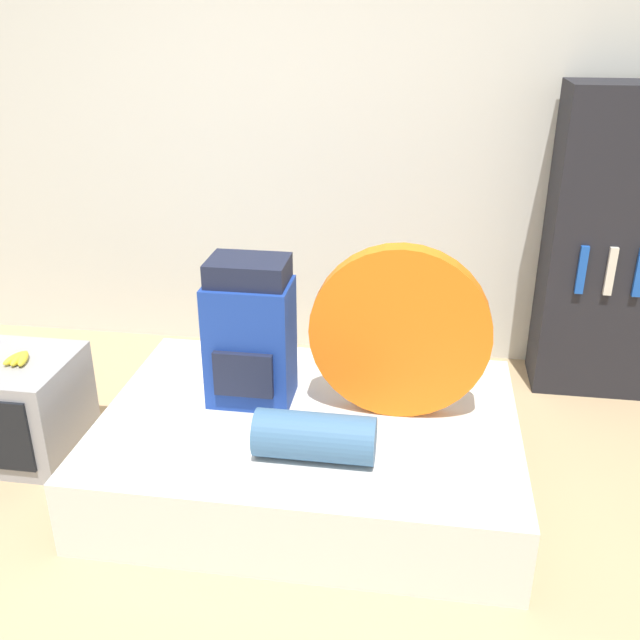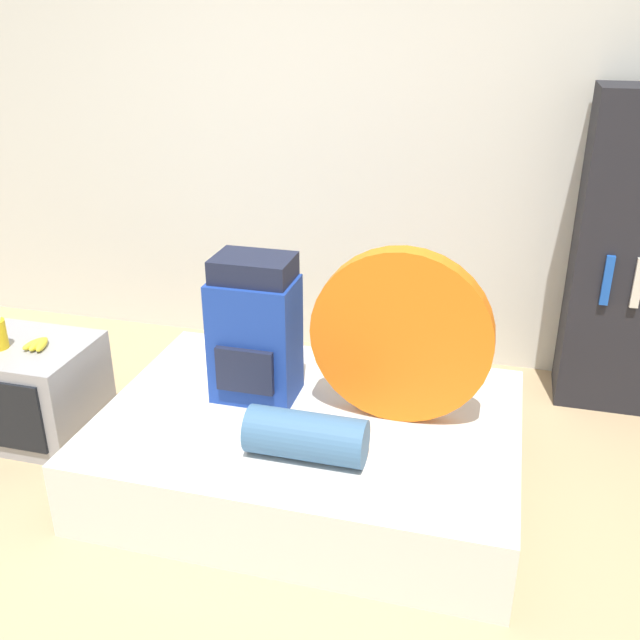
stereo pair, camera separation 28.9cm
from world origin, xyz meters
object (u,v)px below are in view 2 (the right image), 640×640
(backpack, at_px, (255,331))
(sleeping_roll, at_px, (306,436))
(television, at_px, (30,389))
(tent_bag, at_px, (401,337))

(backpack, bearing_deg, sleeping_roll, -49.66)
(backpack, xyz_separation_m, television, (-1.15, -0.08, -0.42))
(backpack, relative_size, television, 1.07)
(sleeping_roll, bearing_deg, tent_bag, 53.18)
(tent_bag, xyz_separation_m, sleeping_roll, (-0.29, -0.39, -0.28))
(tent_bag, relative_size, sleeping_roll, 1.61)
(tent_bag, distance_m, television, 1.86)
(sleeping_roll, distance_m, television, 1.55)
(backpack, relative_size, tent_bag, 0.87)
(backpack, bearing_deg, tent_bag, -1.56)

